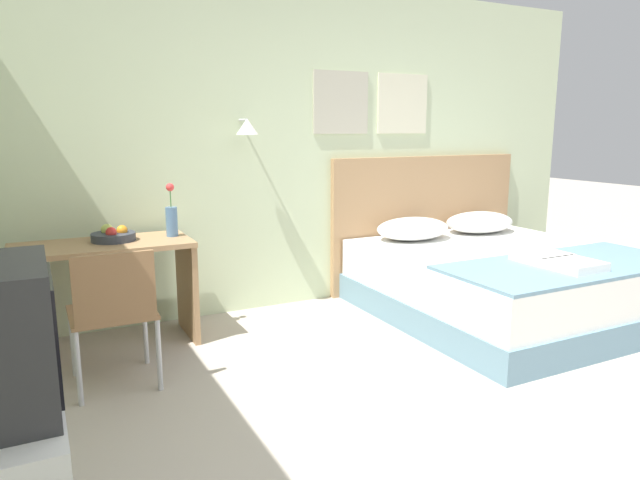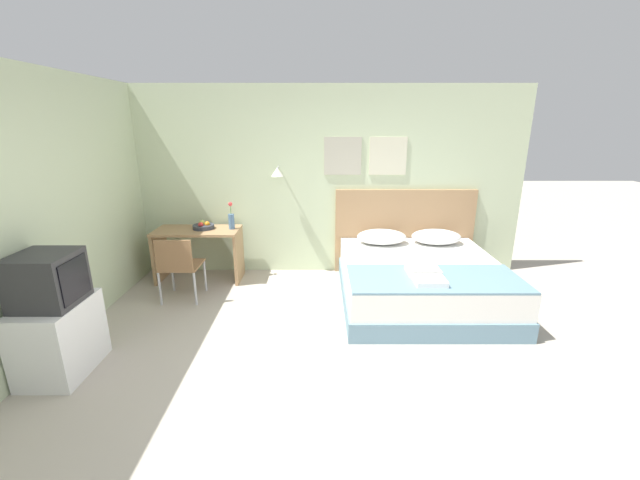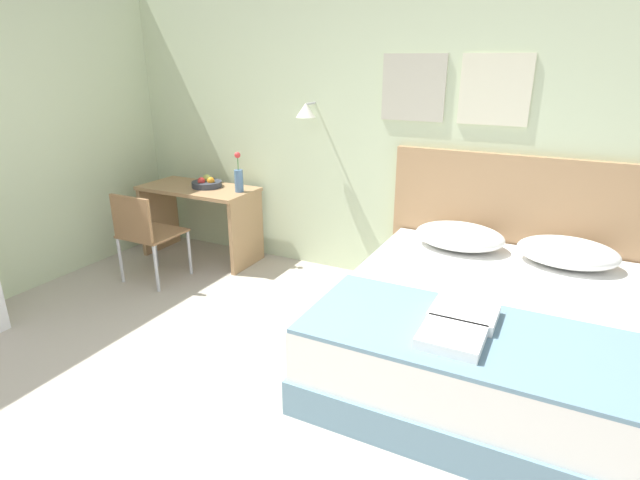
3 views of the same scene
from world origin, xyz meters
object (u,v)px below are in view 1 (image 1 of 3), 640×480
bed (504,283)px  fruit_bowl (113,236)px  headboard (426,221)px  desk (104,275)px  flower_vase (172,218)px  pillow_right (480,222)px  desk_chair (114,307)px  folded_towel_near_foot (542,257)px  pillow_left (413,229)px  folded_towel_mid_bed (575,265)px  throw_blanket (568,265)px

bed → fruit_bowl: 2.99m
headboard → desk: 2.95m
desk → flower_vase: 0.60m
headboard → desk: bearing=-173.6°
desk → fruit_bowl: 0.28m
pillow_right → flower_vase: (-2.84, 0.02, 0.24)m
pillow_right → desk: size_ratio=0.59×
pillow_right → desk_chair: 3.43m
headboard → flower_vase: bearing=-173.1°
bed → folded_towel_near_foot: bearing=-102.5°
pillow_left → folded_towel_near_foot: pillow_left is taller
folded_towel_near_foot → fruit_bowl: bearing=156.4°
folded_towel_mid_bed → desk_chair: desk_chair is taller
pillow_left → fruit_bowl: size_ratio=2.33×
flower_vase → folded_towel_near_foot: bearing=-26.8°
bed → pillow_right: 0.90m
pillow_left → desk: 2.56m
pillow_right → desk_chair: bearing=-167.8°
headboard → desk_chair: size_ratio=2.43×
bed → folded_towel_near_foot: size_ratio=5.77×
bed → folded_towel_mid_bed: (-0.10, -0.73, 0.32)m
pillow_left → throw_blanket: (0.38, -1.31, -0.08)m
pillow_right → fruit_bowl: 3.23m
bed → pillow_right: (0.38, 0.73, 0.36)m
throw_blanket → folded_towel_near_foot: 0.18m
bed → folded_towel_near_foot: folded_towel_near_foot is taller
throw_blanket → bed: bearing=90.0°
flower_vase → folded_towel_mid_bed: bearing=-32.1°
folded_towel_near_foot → desk_chair: 2.90m
throw_blanket → flower_vase: bearing=151.5°
headboard → desk: size_ratio=1.75×
pillow_right → folded_towel_near_foot: size_ratio=1.93×
pillow_left → folded_towel_near_foot: size_ratio=1.93×
throw_blanket → desk_chair: 3.02m
throw_blanket → desk: bearing=156.1°
folded_towel_mid_bed → bed: bearing=82.0°
folded_towel_mid_bed → folded_towel_near_foot: bearing=89.2°
folded_towel_mid_bed → desk_chair: size_ratio=0.38×
desk → folded_towel_mid_bed: bearing=-27.0°
pillow_left → pillow_right: size_ratio=1.00×
desk_chair → flower_vase: 0.98m
pillow_right → desk_chair: desk_chair is taller
pillow_left → pillow_right: (0.76, 0.00, 0.00)m
headboard → throw_blanket: 1.63m
folded_towel_mid_bed → fruit_bowl: bearing=151.6°
pillow_left → flower_vase: (-2.08, 0.02, 0.24)m
headboard → desk: headboard is taller
headboard → pillow_left: (-0.38, -0.32, 0.01)m
bed → pillow_left: pillow_left is taller
headboard → folded_towel_mid_bed: (-0.10, -1.77, -0.03)m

